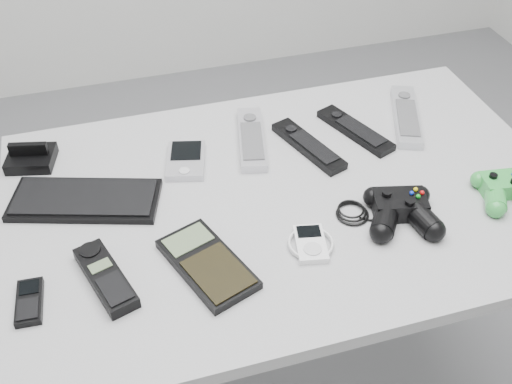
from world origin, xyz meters
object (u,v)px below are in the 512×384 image
object	(u,v)px
pda	(186,160)
cordless_handset	(106,277)
pda_keyboard	(85,199)
mp3_player	(311,243)
remote_black_a	(308,145)
remote_black_b	(355,130)
remote_silver_b	(406,115)
controller_green	(506,188)
desk	(288,215)
mobile_phone	(29,302)
calculator	(207,263)
controller_black	(401,209)
remote_silver_a	(252,138)

from	to	relation	value
pda	cordless_handset	bearing A→B (deg)	-110.37
pda_keyboard	mp3_player	bearing A→B (deg)	-14.16
pda	remote_black_a	bearing A→B (deg)	8.81
pda_keyboard	remote_black_b	world-z (taller)	remote_black_b
remote_silver_b	controller_green	xyz separation A→B (m)	(0.06, -0.29, 0.01)
remote_black_a	mp3_player	size ratio (longest dim) A/B	2.29
desk	cordless_handset	world-z (taller)	cordless_handset
mp3_player	pda_keyboard	bearing A→B (deg)	159.80
remote_silver_b	remote_black_a	bearing A→B (deg)	-148.51
desk	mobile_phone	xyz separation A→B (m)	(-0.50, -0.15, 0.07)
mobile_phone	pda_keyboard	bearing A→B (deg)	68.22
pda_keyboard	calculator	bearing A→B (deg)	-32.91
remote_black_a	mobile_phone	world-z (taller)	remote_black_a
remote_black_b	controller_black	distance (m)	0.28
controller_black	desk	bearing A→B (deg)	157.75
cordless_handset	pda	bearing A→B (deg)	37.61
remote_silver_b	desk	bearing A→B (deg)	-132.15
desk	remote_black_b	size ratio (longest dim) A/B	5.51
remote_black_b	remote_silver_b	xyz separation A→B (m)	(0.13, 0.02, 0.00)
remote_black_b	cordless_handset	world-z (taller)	cordless_handset
pda	mobile_phone	size ratio (longest dim) A/B	1.31
pda_keyboard	controller_green	xyz separation A→B (m)	(0.80, -0.21, 0.01)
calculator	controller_green	world-z (taller)	controller_green
pda	controller_green	world-z (taller)	controller_green
desk	remote_silver_b	xyz separation A→B (m)	(0.34, 0.16, 0.08)
remote_silver_a	cordless_handset	distance (m)	0.47
remote_black_b	remote_silver_b	world-z (taller)	remote_silver_b
desk	remote_black_b	bearing A→B (deg)	35.70
mobile_phone	cordless_handset	world-z (taller)	cordless_handset
cordless_handset	remote_black_b	bearing A→B (deg)	8.13
mobile_phone	desk	bearing A→B (deg)	19.63
desk	cordless_handset	size ratio (longest dim) A/B	6.76
mp3_player	mobile_phone	bearing A→B (deg)	-169.36
remote_black_a	controller_green	size ratio (longest dim) A/B	1.56
calculator	remote_silver_b	bearing A→B (deg)	9.71
mp3_player	controller_green	distance (m)	0.42
pda_keyboard	controller_green	bearing A→B (deg)	2.44
remote_silver_a	calculator	distance (m)	0.37
remote_silver_a	calculator	size ratio (longest dim) A/B	1.12
desk	mobile_phone	size ratio (longest dim) A/B	12.00
cordless_handset	mp3_player	size ratio (longest dim) A/B	1.85
calculator	remote_silver_a	bearing A→B (deg)	41.67
cordless_handset	pda_keyboard	bearing A→B (deg)	77.27
pda_keyboard	remote_silver_b	bearing A→B (deg)	23.80
mobile_phone	controller_black	bearing A→B (deg)	4.69
remote_silver_b	mobile_phone	xyz separation A→B (m)	(-0.84, -0.31, -0.00)
mp3_player	desk	bearing A→B (deg)	97.54
remote_silver_a	controller_black	xyz separation A→B (m)	(0.20, -0.31, 0.01)
remote_black_a	mobile_phone	distance (m)	0.64
pda_keyboard	pda	xyz separation A→B (m)	(0.21, 0.07, 0.00)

